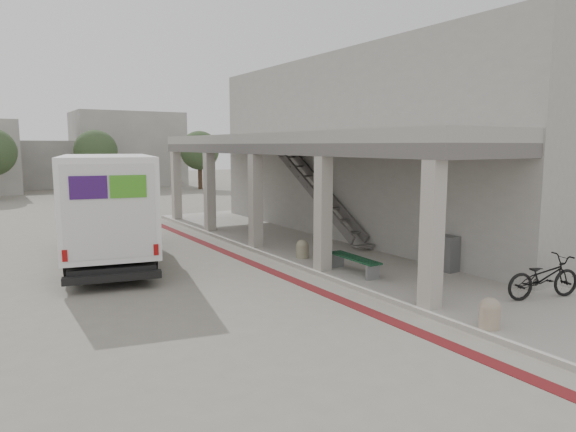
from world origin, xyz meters
TOP-DOWN VIEW (x-y plane):
  - ground at (0.00, 0.00)m, footprint 120.00×120.00m
  - bike_lane_stripe at (1.00, 2.00)m, footprint 0.35×40.00m
  - sidewalk at (4.00, 0.00)m, footprint 4.40×28.00m
  - transit_building at (6.83, 4.50)m, footprint 7.60×17.00m
  - distant_backdrop at (-2.84, 35.89)m, footprint 28.00×10.00m
  - tree_mid at (2.00, 30.00)m, footprint 3.20×3.20m
  - tree_right at (10.00, 29.00)m, footprint 3.20×3.20m
  - fedex_truck at (-2.63, 5.44)m, footprint 3.86×8.12m
  - bench at (2.60, -0.30)m, footprint 0.51×1.95m
  - bollard_near at (2.10, -5.03)m, footprint 0.40×0.40m
  - bollard_far at (2.46, 2.08)m, footprint 0.39×0.39m
  - utility_cabinet at (5.00, -1.44)m, footprint 0.46×0.60m
  - bicycle_black at (4.80, -4.42)m, footprint 2.03×1.15m

SIDE VIEW (x-z plane):
  - ground at x=0.00m, z-range 0.00..0.00m
  - bike_lane_stripe at x=1.00m, z-range 0.00..0.01m
  - sidewalk at x=4.00m, z-range 0.00..0.12m
  - bollard_far at x=2.46m, z-range 0.12..0.70m
  - bollard_near at x=2.10m, z-range 0.12..0.73m
  - bench at x=2.60m, z-range 0.22..0.67m
  - utility_cabinet at x=5.00m, z-range 0.12..1.12m
  - bicycle_black at x=4.80m, z-range 0.12..1.13m
  - fedex_truck at x=-2.63m, z-range 0.11..3.44m
  - distant_backdrop at x=-2.84m, z-range -0.55..5.95m
  - tree_mid at x=2.00m, z-range 0.78..5.58m
  - tree_right at x=10.00m, z-range 0.78..5.58m
  - transit_building at x=6.83m, z-range -0.10..6.90m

